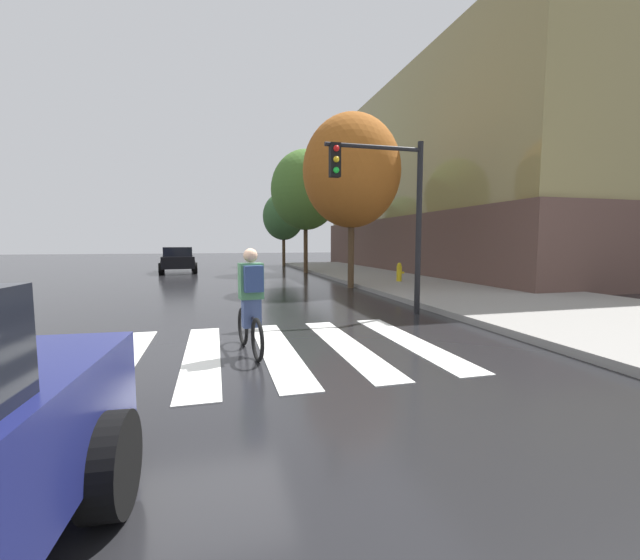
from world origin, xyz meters
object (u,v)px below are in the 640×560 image
object	(u,v)px
sedan_mid	(178,259)
street_tree_far	(283,216)
traffic_light_near	(388,197)
fire_hydrant	(399,272)
street_tree_near	(352,171)
street_tree_mid	(305,190)
cyclist	(251,302)

from	to	relation	value
sedan_mid	street_tree_far	bearing A→B (deg)	35.25
traffic_light_near	fire_hydrant	distance (m)	7.51
street_tree_near	street_tree_mid	distance (m)	7.92
sedan_mid	street_tree_near	bearing A→B (deg)	-54.58
sedan_mid	street_tree_mid	distance (m)	8.54
street_tree_mid	cyclist	bearing A→B (deg)	-105.69
sedan_mid	cyclist	bearing A→B (deg)	-81.82
traffic_light_near	street_tree_near	size ratio (longest dim) A/B	0.64
traffic_light_near	street_tree_near	distance (m)	6.03
cyclist	street_tree_mid	world-z (taller)	street_tree_mid
street_tree_far	street_tree_near	bearing A→B (deg)	-89.79
fire_hydrant	street_tree_near	distance (m)	4.61
street_tree_mid	sedan_mid	bearing A→B (deg)	162.66
traffic_light_near	street_tree_mid	xyz separation A→B (m)	(1.06, 13.63, 1.88)
cyclist	traffic_light_near	distance (m)	4.81
traffic_light_near	street_tree_far	size ratio (longest dim) A/B	0.77
street_tree_near	fire_hydrant	bearing A→B (deg)	13.48
sedan_mid	street_tree_far	size ratio (longest dim) A/B	0.81
traffic_light_near	street_tree_far	bearing A→B (deg)	87.23
cyclist	street_tree_far	size ratio (longest dim) A/B	0.31
fire_hydrant	street_tree_near	bearing A→B (deg)	-166.52
sedan_mid	fire_hydrant	xyz separation A→B (m)	(9.57, -9.61, -0.24)
fire_hydrant	street_tree_near	world-z (taller)	street_tree_near
traffic_light_near	street_tree_mid	size ratio (longest dim) A/B	0.60
fire_hydrant	street_tree_mid	size ratio (longest dim) A/B	0.11
traffic_light_near	street_tree_near	bearing A→B (deg)	79.38
cyclist	street_tree_near	bearing A→B (deg)	61.23
cyclist	street_tree_near	xyz separation A→B (m)	(4.57, 8.33, 3.62)
sedan_mid	traffic_light_near	world-z (taller)	traffic_light_near
fire_hydrant	street_tree_mid	xyz separation A→B (m)	(-2.35, 7.36, 4.21)
street_tree_near	traffic_light_near	bearing A→B (deg)	-100.62
cyclist	fire_hydrant	size ratio (longest dim) A/B	2.18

